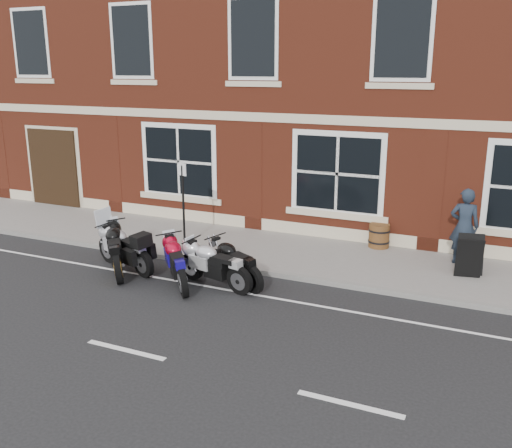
# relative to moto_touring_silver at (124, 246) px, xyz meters

# --- Properties ---
(ground) EXTENTS (80.00, 80.00, 0.00)m
(ground) POSITION_rel_moto_touring_silver_xyz_m (2.56, -0.41, -0.58)
(ground) COLOR black
(ground) RESTS_ON ground
(sidewalk) EXTENTS (30.00, 3.00, 0.12)m
(sidewalk) POSITION_rel_moto_touring_silver_xyz_m (2.56, 2.59, -0.52)
(sidewalk) COLOR slate
(sidewalk) RESTS_ON ground
(kerb) EXTENTS (30.00, 0.16, 0.12)m
(kerb) POSITION_rel_moto_touring_silver_xyz_m (2.56, 1.01, -0.52)
(kerb) COLOR slate
(kerb) RESTS_ON ground
(pub_building) EXTENTS (24.00, 12.00, 12.00)m
(pub_building) POSITION_rel_moto_touring_silver_xyz_m (2.56, 10.09, 5.42)
(pub_building) COLOR maroon
(pub_building) RESTS_ON ground
(moto_touring_silver) EXTENTS (2.08, 0.90, 1.42)m
(moto_touring_silver) POSITION_rel_moto_touring_silver_xyz_m (0.00, 0.00, 0.00)
(moto_touring_silver) COLOR black
(moto_touring_silver) RESTS_ON ground
(moto_sport_red) EXTENTS (1.51, 1.71, 0.97)m
(moto_sport_red) POSITION_rel_moto_touring_silver_xyz_m (1.73, -0.33, -0.02)
(moto_sport_red) COLOR black
(moto_sport_red) RESTS_ON ground
(moto_sport_black) EXTENTS (1.54, 1.89, 1.03)m
(moto_sport_black) POSITION_rel_moto_touring_silver_xyz_m (-0.03, -0.19, 0.01)
(moto_sport_black) COLOR black
(moto_sport_black) RESTS_ON ground
(moto_sport_silver) EXTENTS (2.06, 0.63, 0.94)m
(moto_sport_silver) POSITION_rel_moto_touring_silver_xyz_m (2.53, -0.11, -0.04)
(moto_sport_silver) COLOR black
(moto_sport_silver) RESTS_ON ground
(moto_naked_black) EXTENTS (1.88, 1.07, 0.92)m
(moto_naked_black) POSITION_rel_moto_touring_silver_xyz_m (2.83, 0.25, -0.05)
(moto_naked_black) COLOR black
(moto_naked_black) RESTS_ON ground
(pedestrian_left) EXTENTS (0.72, 0.50, 1.87)m
(pedestrian_left) POSITION_rel_moto_touring_silver_xyz_m (7.45, 3.45, 0.48)
(pedestrian_left) COLOR #1C2532
(pedestrian_left) RESTS_ON sidewalk
(a_board_sign) EXTENTS (0.64, 0.49, 0.96)m
(a_board_sign) POSITION_rel_moto_touring_silver_xyz_m (7.69, 2.56, 0.02)
(a_board_sign) COLOR black
(a_board_sign) RESTS_ON sidewalk
(barrel_planter) EXTENTS (0.57, 0.57, 0.63)m
(barrel_planter) POSITION_rel_moto_touring_silver_xyz_m (5.33, 3.89, -0.14)
(barrel_planter) COLOR #512F15
(barrel_planter) RESTS_ON sidewalk
(parking_sign) EXTENTS (0.30, 0.14, 2.25)m
(parking_sign) POSITION_rel_moto_touring_silver_xyz_m (0.62, 1.76, 0.84)
(parking_sign) COLOR black
(parking_sign) RESTS_ON sidewalk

